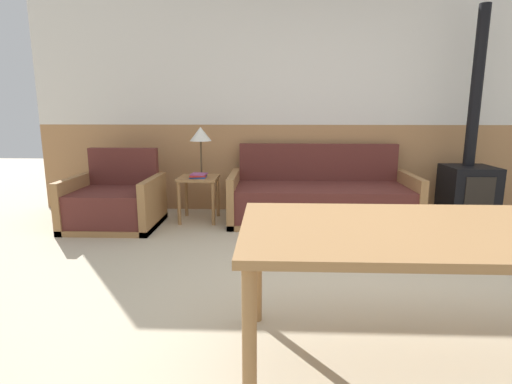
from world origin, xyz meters
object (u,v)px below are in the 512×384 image
couch (320,199)px  wood_stove (469,175)px  side_table (199,186)px  armchair (115,204)px  table_lamp (201,136)px  dining_table (454,240)px

couch → wood_stove: (1.68, 0.05, 0.28)m
side_table → couch: bearing=1.1°
armchair → table_lamp: size_ratio=1.70×
couch → armchair: (-2.28, -0.30, -0.00)m
couch → wood_stove: bearing=1.8°
side_table → dining_table: bearing=-57.3°
armchair → dining_table: size_ratio=0.47×
armchair → table_lamp: 1.21m
couch → table_lamp: 1.55m
armchair → side_table: 0.94m
side_table → table_lamp: 0.57m
armchair → couch: bearing=5.7°
side_table → dining_table: (1.70, -2.65, 0.25)m
armchair → wood_stove: 3.99m
armchair → wood_stove: wood_stove is taller
armchair → table_lamp: (0.91, 0.35, 0.73)m
dining_table → table_lamp: bearing=121.6°
side_table → table_lamp: (0.02, 0.08, 0.57)m
table_lamp → armchair: bearing=-159.1°
armchair → dining_table: (2.58, -2.38, 0.41)m
dining_table → armchair: bearing=137.4°
side_table → dining_table: dining_table is taller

